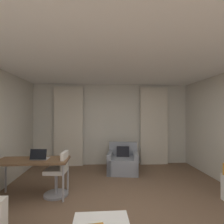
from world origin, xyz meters
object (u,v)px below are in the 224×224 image
object	(u,v)px
armchair	(123,162)
desk_chair	(58,176)
laptop	(40,157)
desk	(33,163)

from	to	relation	value
armchair	desk_chair	xyz separation A→B (m)	(-1.49, -1.33, 0.12)
desk_chair	laptop	bearing A→B (deg)	-177.67
armchair	desk	bearing A→B (deg)	-145.60
armchair	desk_chair	bearing A→B (deg)	-138.34
desk	desk_chair	bearing A→B (deg)	3.20
desk	armchair	bearing A→B (deg)	34.40
armchair	desk	xyz separation A→B (m)	(-1.98, -1.35, 0.39)
laptop	desk	bearing A→B (deg)	-174.40
armchair	laptop	distance (m)	2.34
armchair	laptop	size ratio (longest dim) A/B	2.80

